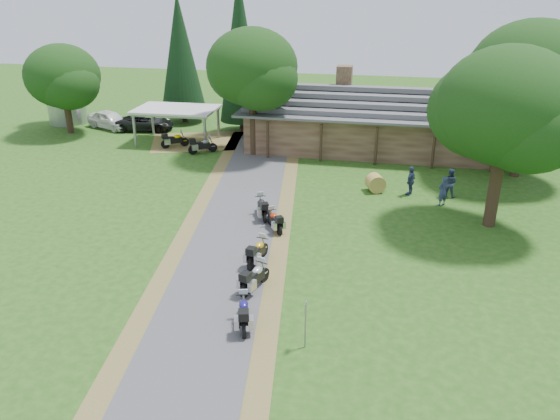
% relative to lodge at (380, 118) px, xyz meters
% --- Properties ---
extents(ground, '(120.00, 120.00, 0.00)m').
position_rel_lodge_xyz_m(ground, '(-6.00, -24.00, -2.45)').
color(ground, '#244C15').
rests_on(ground, ground).
extents(driveway, '(51.95, 51.95, 0.00)m').
position_rel_lodge_xyz_m(driveway, '(-6.50, -20.00, -2.45)').
color(driveway, '#4F4F51').
rests_on(driveway, ground).
extents(lodge, '(21.40, 9.40, 4.90)m').
position_rel_lodge_xyz_m(lodge, '(0.00, 0.00, 0.00)').
color(lodge, brown).
rests_on(lodge, ground).
extents(silo, '(3.55, 3.55, 6.92)m').
position_rel_lodge_xyz_m(silo, '(-28.81, 2.39, 1.01)').
color(silo, gray).
rests_on(silo, ground).
extents(carport, '(6.66, 4.54, 2.83)m').
position_rel_lodge_xyz_m(carport, '(-16.27, -1.68, -1.04)').
color(carport, silver).
rests_on(carport, ground).
extents(car_white_sedan, '(4.74, 6.52, 2.00)m').
position_rel_lodge_xyz_m(car_white_sedan, '(-23.96, 1.32, -1.45)').
color(car_white_sedan, white).
rests_on(car_white_sedan, ground).
extents(car_dark_suv, '(3.11, 5.74, 2.09)m').
position_rel_lodge_xyz_m(car_dark_suv, '(-20.56, 1.26, -1.41)').
color(car_dark_suv, black).
rests_on(car_dark_suv, ground).
extents(motorcycle_row_a, '(1.10, 1.98, 1.29)m').
position_rel_lodge_xyz_m(motorcycle_row_a, '(-4.05, -25.80, -1.80)').
color(motorcycle_row_a, navy).
rests_on(motorcycle_row_a, ground).
extents(motorcycle_row_b, '(1.19, 2.00, 1.30)m').
position_rel_lodge_xyz_m(motorcycle_row_b, '(-4.29, -23.09, -1.80)').
color(motorcycle_row_b, '#B2B6BA').
rests_on(motorcycle_row_b, ground).
extents(motorcycle_row_c, '(0.94, 1.97, 1.30)m').
position_rel_lodge_xyz_m(motorcycle_row_c, '(-4.75, -20.72, -1.80)').
color(motorcycle_row_c, gold).
rests_on(motorcycle_row_c, ground).
extents(motorcycle_row_d, '(1.42, 1.76, 1.18)m').
position_rel_lodge_xyz_m(motorcycle_row_d, '(-4.77, -16.93, -1.86)').
color(motorcycle_row_d, red).
rests_on(motorcycle_row_d, ground).
extents(motorcycle_row_e, '(1.36, 2.02, 1.32)m').
position_rel_lodge_xyz_m(motorcycle_row_e, '(-5.81, -15.43, -1.79)').
color(motorcycle_row_e, black).
rests_on(motorcycle_row_e, ground).
extents(motorcycle_carport_a, '(1.99, 1.72, 1.36)m').
position_rel_lodge_xyz_m(motorcycle_carport_a, '(-15.93, -3.25, -1.77)').
color(motorcycle_carport_a, '#E4D100').
rests_on(motorcycle_carport_a, ground).
extents(motorcycle_carport_b, '(2.03, 1.73, 1.39)m').
position_rel_lodge_xyz_m(motorcycle_carport_b, '(-13.22, -4.31, -1.76)').
color(motorcycle_carport_b, gray).
rests_on(motorcycle_carport_b, ground).
extents(person_a, '(0.74, 0.72, 2.11)m').
position_rel_lodge_xyz_m(person_a, '(4.24, -11.52, -1.39)').
color(person_a, navy).
rests_on(person_a, ground).
extents(person_b, '(0.71, 0.60, 2.14)m').
position_rel_lodge_xyz_m(person_b, '(4.75, -9.98, -1.38)').
color(person_b, navy).
rests_on(person_b, ground).
extents(person_c, '(0.65, 0.74, 2.17)m').
position_rel_lodge_xyz_m(person_c, '(2.41, -10.11, -1.37)').
color(person_c, navy).
rests_on(person_c, ground).
extents(hay_bale, '(1.40, 1.34, 1.11)m').
position_rel_lodge_xyz_m(hay_bale, '(0.25, -9.95, -1.89)').
color(hay_bale, olive).
rests_on(hay_bale, ground).
extents(sign_post, '(0.35, 0.06, 1.95)m').
position_rel_lodge_xyz_m(sign_post, '(-1.51, -26.67, -1.48)').
color(sign_post, gray).
rests_on(sign_post, ground).
extents(oak_lodge_left, '(6.66, 6.66, 10.65)m').
position_rel_lodge_xyz_m(oak_lodge_left, '(-9.28, -3.83, 2.87)').
color(oak_lodge_left, '#133510').
rests_on(oak_lodge_left, ground).
extents(oak_lodge_right, '(8.15, 8.15, 11.04)m').
position_rel_lodge_xyz_m(oak_lodge_right, '(9.51, -4.99, 3.07)').
color(oak_lodge_right, '#133510').
rests_on(oak_lodge_right, ground).
extents(oak_driveway, '(7.12, 7.12, 10.63)m').
position_rel_lodge_xyz_m(oak_driveway, '(6.62, -13.94, 2.87)').
color(oak_driveway, '#133510').
rests_on(oak_driveway, ground).
extents(oak_silo, '(6.27, 6.27, 7.96)m').
position_rel_lodge_xyz_m(oak_silo, '(-26.65, -0.84, 1.53)').
color(oak_silo, '#133510').
rests_on(oak_silo, ground).
extents(cedar_near, '(3.80, 3.80, 13.26)m').
position_rel_lodge_xyz_m(cedar_near, '(-12.03, 2.86, 4.18)').
color(cedar_near, black).
rests_on(cedar_near, ground).
extents(cedar_far, '(4.17, 4.17, 11.54)m').
position_rel_lodge_xyz_m(cedar_far, '(-18.28, 5.08, 3.32)').
color(cedar_far, black).
rests_on(cedar_far, ground).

